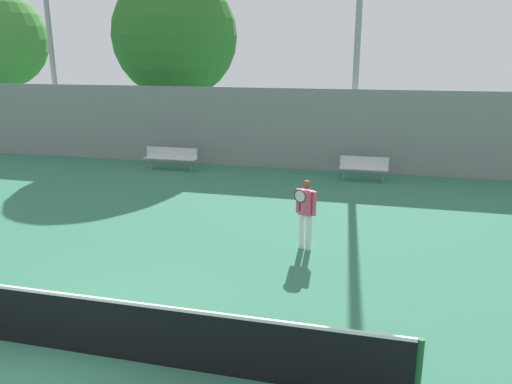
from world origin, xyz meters
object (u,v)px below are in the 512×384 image
at_px(bench_courtside_far, 171,156).
at_px(tennis_player, 306,211).
at_px(bench_courtside_near, 364,166).
at_px(tennis_net, 62,321).
at_px(tree_green_tall, 175,36).

bearing_deg(bench_courtside_far, tennis_player, -47.73).
distance_m(bench_courtside_near, bench_courtside_far, 7.63).
bearing_deg(bench_courtside_far, bench_courtside_near, -0.01).
relative_size(tennis_net, tree_green_tall, 1.28).
relative_size(bench_courtside_near, tree_green_tall, 0.21).
height_order(bench_courtside_far, tree_green_tall, tree_green_tall).
xyz_separation_m(bench_courtside_near, tree_green_tall, (-9.35, 4.97, 4.78)).
xyz_separation_m(tennis_net, tennis_player, (3.02, 5.15, 0.45)).
bearing_deg(tree_green_tall, tennis_net, -73.14).
height_order(tennis_net, bench_courtside_far, tennis_net).
distance_m(bench_courtside_near, tree_green_tall, 11.62).
height_order(tennis_player, bench_courtside_near, tennis_player).
height_order(bench_courtside_near, bench_courtside_far, same).
height_order(tennis_net, tennis_player, tennis_player).
height_order(tennis_player, bench_courtside_far, tennis_player).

